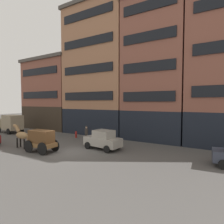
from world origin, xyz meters
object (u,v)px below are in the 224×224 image
(cargo_wagon, at_px, (41,139))
(fire_hydrant_curbside, at_px, (76,134))
(sedan_dark, at_px, (103,140))
(delivery_truck_near, at_px, (11,123))
(pedestrian_officer, at_px, (86,133))
(draft_horse, at_px, (22,135))

(cargo_wagon, height_order, fire_hydrant_curbside, cargo_wagon)
(cargo_wagon, distance_m, sedan_dark, 5.65)
(delivery_truck_near, relative_size, pedestrian_officer, 2.48)
(sedan_dark, bearing_deg, cargo_wagon, -138.24)
(sedan_dark, bearing_deg, fire_hydrant_curbside, 154.45)
(draft_horse, xyz_separation_m, delivery_truck_near, (-9.88, 4.58, 0.15))
(draft_horse, xyz_separation_m, fire_hydrant_curbside, (1.06, 6.68, -0.84))
(draft_horse, relative_size, sedan_dark, 0.61)
(sedan_dark, relative_size, fire_hydrant_curbside, 4.65)
(draft_horse, height_order, sedan_dark, draft_horse)
(delivery_truck_near, bearing_deg, draft_horse, -24.88)
(draft_horse, distance_m, sedan_dark, 8.10)
(pedestrian_officer, bearing_deg, delivery_truck_near, -175.10)
(cargo_wagon, bearing_deg, pedestrian_officer, 84.27)
(delivery_truck_near, distance_m, pedestrian_officer, 13.46)
(cargo_wagon, xyz_separation_m, pedestrian_officer, (0.57, 5.73, -0.17))
(cargo_wagon, distance_m, delivery_truck_near, 13.62)
(delivery_truck_near, xyz_separation_m, sedan_dark, (17.04, -0.82, -0.51))
(sedan_dark, xyz_separation_m, pedestrian_officer, (-3.64, 1.96, 0.07))
(delivery_truck_near, bearing_deg, sedan_dark, -2.74)
(delivery_truck_near, distance_m, sedan_dark, 17.07)
(fire_hydrant_curbside, bearing_deg, delivery_truck_near, -169.12)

